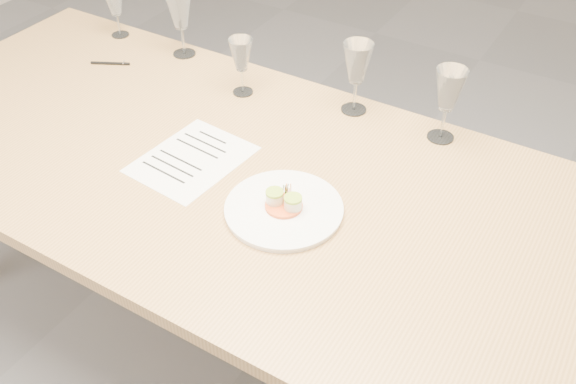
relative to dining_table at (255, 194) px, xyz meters
The scene contains 10 objects.
ground 0.68m from the dining_table, ahead, with size 7.00×7.00×0.00m, color slate.
dining_table is the anchor object (origin of this frame).
dinner_plate 0.19m from the dining_table, 30.71° to the right, with size 0.30×0.30×0.08m.
recipe_sheet 0.20m from the dining_table, behind, with size 0.27×0.33×0.00m.
ballpoint_pen 0.79m from the dining_table, 161.65° to the left, with size 0.12×0.07×0.01m.
wine_glass_0 0.98m from the dining_table, 153.74° to the left, with size 0.07×0.07×0.18m.
wine_glass_1 0.75m from the dining_table, 143.06° to the left, with size 0.09×0.09×0.22m.
wine_glass_2 0.46m from the dining_table, 128.36° to the left, with size 0.07×0.07×0.18m.
wine_glass_3 0.48m from the dining_table, 78.57° to the left, with size 0.09×0.09×0.22m.
wine_glass_4 0.60m from the dining_table, 49.03° to the left, with size 0.09×0.09×0.22m.
Camera 1 is at (0.77, -1.10, 1.82)m, focal length 40.00 mm.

